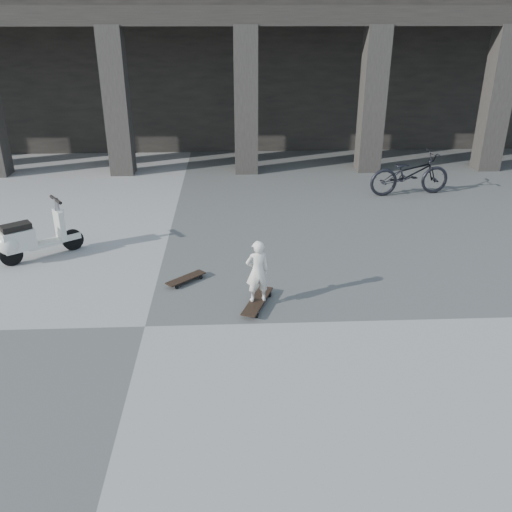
{
  "coord_description": "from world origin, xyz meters",
  "views": [
    {
      "loc": [
        1.34,
        -7.02,
        4.32
      ],
      "look_at": [
        1.72,
        1.05,
        0.65
      ],
      "focal_mm": 38.0,
      "sensor_mm": 36.0,
      "label": 1
    }
  ],
  "objects_px": {
    "child": "(258,271)",
    "bicycle": "(410,174)",
    "longboard": "(257,301)",
    "skateboard_spare": "(186,279)",
    "scooter": "(26,239)"
  },
  "relations": [
    {
      "from": "longboard",
      "to": "scooter",
      "type": "bearing_deg",
      "value": 85.83
    },
    {
      "from": "skateboard_spare",
      "to": "child",
      "type": "xyz_separation_m",
      "value": [
        1.21,
        -0.88,
        0.54
      ]
    },
    {
      "from": "child",
      "to": "scooter",
      "type": "distance_m",
      "value": 4.65
    },
    {
      "from": "longboard",
      "to": "child",
      "type": "relative_size",
      "value": 0.99
    },
    {
      "from": "longboard",
      "to": "skateboard_spare",
      "type": "bearing_deg",
      "value": 74.12
    },
    {
      "from": "scooter",
      "to": "skateboard_spare",
      "type": "bearing_deg",
      "value": -54.52
    },
    {
      "from": "skateboard_spare",
      "to": "child",
      "type": "relative_size",
      "value": 0.67
    },
    {
      "from": "child",
      "to": "bicycle",
      "type": "height_order",
      "value": "child"
    },
    {
      "from": "child",
      "to": "scooter",
      "type": "relative_size",
      "value": 0.75
    },
    {
      "from": "skateboard_spare",
      "to": "scooter",
      "type": "relative_size",
      "value": 0.51
    },
    {
      "from": "skateboard_spare",
      "to": "child",
      "type": "bearing_deg",
      "value": -78.75
    },
    {
      "from": "skateboard_spare",
      "to": "bicycle",
      "type": "relative_size",
      "value": 0.33
    },
    {
      "from": "longboard",
      "to": "bicycle",
      "type": "distance_m",
      "value": 6.99
    },
    {
      "from": "bicycle",
      "to": "scooter",
      "type": "bearing_deg",
      "value": 106.46
    },
    {
      "from": "longboard",
      "to": "skateboard_spare",
      "type": "xyz_separation_m",
      "value": [
        -1.21,
        0.88,
        -0.01
      ]
    }
  ]
}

